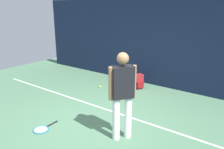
{
  "coord_description": "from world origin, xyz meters",
  "views": [
    {
      "loc": [
        2.98,
        -3.56,
        2.48
      ],
      "look_at": [
        0.0,
        0.4,
        1.0
      ],
      "focal_mm": 36.87,
      "sensor_mm": 36.0,
      "label": 1
    }
  ],
  "objects_px": {
    "tennis_player": "(122,91)",
    "tennis_ball_far_left": "(133,94)",
    "backpack": "(138,82)",
    "tennis_ball_mid_court": "(100,87)",
    "tennis_ball_near_player": "(116,82)",
    "tennis_racket": "(42,129)"
  },
  "relations": [
    {
      "from": "tennis_ball_near_player",
      "to": "tennis_racket",
      "type": "bearing_deg",
      "value": -81.43
    },
    {
      "from": "tennis_racket",
      "to": "tennis_ball_far_left",
      "type": "height_order",
      "value": "tennis_ball_far_left"
    },
    {
      "from": "tennis_ball_near_player",
      "to": "backpack",
      "type": "bearing_deg",
      "value": 3.65
    },
    {
      "from": "tennis_racket",
      "to": "tennis_ball_near_player",
      "type": "bearing_deg",
      "value": -173.99
    },
    {
      "from": "tennis_player",
      "to": "tennis_ball_near_player",
      "type": "distance_m",
      "value": 3.41
    },
    {
      "from": "backpack",
      "to": "tennis_ball_mid_court",
      "type": "bearing_deg",
      "value": 153.01
    },
    {
      "from": "tennis_player",
      "to": "tennis_ball_near_player",
      "type": "xyz_separation_m",
      "value": [
        -2.01,
        2.59,
        -0.93
      ]
    },
    {
      "from": "tennis_player",
      "to": "tennis_ball_mid_court",
      "type": "relative_size",
      "value": 25.76
    },
    {
      "from": "backpack",
      "to": "tennis_ball_mid_court",
      "type": "height_order",
      "value": "backpack"
    },
    {
      "from": "tennis_player",
      "to": "tennis_ball_far_left",
      "type": "height_order",
      "value": "tennis_player"
    },
    {
      "from": "tennis_player",
      "to": "backpack",
      "type": "distance_m",
      "value": 3.0
    },
    {
      "from": "tennis_player",
      "to": "tennis_racket",
      "type": "relative_size",
      "value": 2.74
    },
    {
      "from": "tennis_racket",
      "to": "backpack",
      "type": "height_order",
      "value": "backpack"
    },
    {
      "from": "backpack",
      "to": "tennis_ball_mid_court",
      "type": "xyz_separation_m",
      "value": [
        -0.97,
        -0.69,
        -0.18
      ]
    },
    {
      "from": "tennis_player",
      "to": "tennis_ball_mid_court",
      "type": "bearing_deg",
      "value": -95.19
    },
    {
      "from": "backpack",
      "to": "tennis_ball_far_left",
      "type": "bearing_deg",
      "value": -134.56
    },
    {
      "from": "tennis_player",
      "to": "tennis_ball_far_left",
      "type": "xyz_separation_m",
      "value": [
        -1.01,
        2.03,
        -0.93
      ]
    },
    {
      "from": "tennis_player",
      "to": "backpack",
      "type": "relative_size",
      "value": 3.86
    },
    {
      "from": "tennis_racket",
      "to": "tennis_ball_mid_court",
      "type": "bearing_deg",
      "value": -168.48
    },
    {
      "from": "tennis_racket",
      "to": "tennis_ball_far_left",
      "type": "distance_m",
      "value": 2.83
    },
    {
      "from": "tennis_racket",
      "to": "tennis_ball_mid_court",
      "type": "distance_m",
      "value": 2.79
    },
    {
      "from": "tennis_player",
      "to": "backpack",
      "type": "xyz_separation_m",
      "value": [
        -1.21,
        2.65,
        -0.76
      ]
    }
  ]
}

